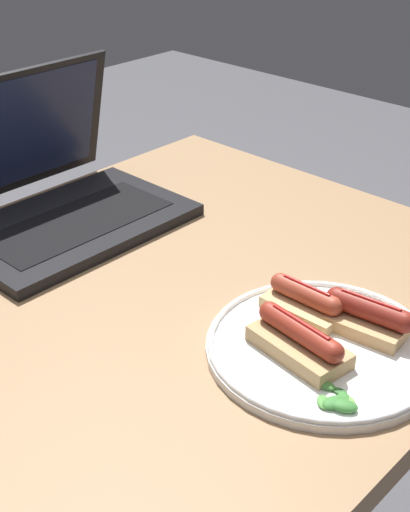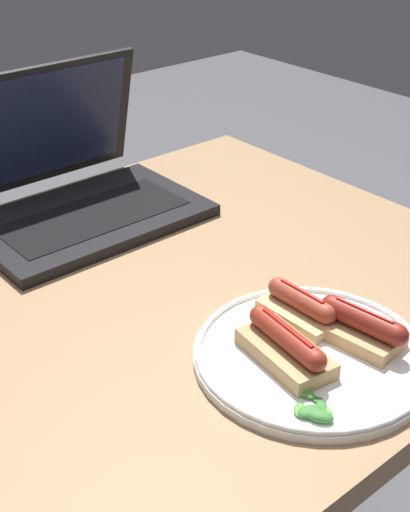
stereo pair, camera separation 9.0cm
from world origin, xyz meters
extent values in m
cube|color=#93704C|center=(0.00, 0.00, 0.70)|extent=(1.03, 0.77, 0.04)
cylinder|color=#93704C|center=(0.43, 0.31, 0.34)|extent=(0.04, 0.04, 0.68)
cube|color=black|center=(0.08, 0.23, 0.72)|extent=(0.36, 0.23, 0.02)
cube|color=black|center=(0.08, 0.22, 0.73)|extent=(0.29, 0.12, 0.00)
cube|color=black|center=(0.08, 0.37, 0.84)|extent=(0.36, 0.06, 0.21)
cube|color=#192347|center=(0.08, 0.37, 0.84)|extent=(0.32, 0.05, 0.18)
cylinder|color=white|center=(0.09, -0.23, 0.72)|extent=(0.28, 0.28, 0.01)
torus|color=white|center=(0.09, -0.23, 0.73)|extent=(0.27, 0.27, 0.01)
cube|color=tan|center=(0.06, -0.22, 0.73)|extent=(0.07, 0.13, 0.02)
cylinder|color=maroon|center=(0.06, -0.22, 0.76)|extent=(0.04, 0.10, 0.02)
sphere|color=maroon|center=(0.05, -0.27, 0.76)|extent=(0.02, 0.02, 0.02)
sphere|color=maroon|center=(0.06, -0.17, 0.76)|extent=(0.02, 0.02, 0.02)
cylinder|color=red|center=(0.06, -0.22, 0.77)|extent=(0.02, 0.09, 0.01)
cube|color=tan|center=(0.15, -0.25, 0.73)|extent=(0.07, 0.10, 0.02)
cylinder|color=maroon|center=(0.15, -0.25, 0.75)|extent=(0.04, 0.09, 0.03)
sphere|color=maroon|center=(0.16, -0.30, 0.75)|extent=(0.03, 0.03, 0.03)
sphere|color=maroon|center=(0.15, -0.21, 0.75)|extent=(0.03, 0.03, 0.03)
cylinder|color=red|center=(0.15, -0.25, 0.77)|extent=(0.01, 0.08, 0.01)
cube|color=tan|center=(0.13, -0.18, 0.73)|extent=(0.06, 0.10, 0.01)
cylinder|color=#9E3D28|center=(0.13, -0.18, 0.75)|extent=(0.03, 0.08, 0.02)
sphere|color=#9E3D28|center=(0.13, -0.22, 0.75)|extent=(0.02, 0.02, 0.02)
sphere|color=#9E3D28|center=(0.13, -0.14, 0.75)|extent=(0.02, 0.02, 0.02)
cylinder|color=red|center=(0.13, -0.18, 0.76)|extent=(0.01, 0.07, 0.00)
ellipsoid|color=#4C8E3D|center=(0.01, -0.29, 0.73)|extent=(0.03, 0.03, 0.01)
ellipsoid|color=#709E4C|center=(0.03, -0.31, 0.73)|extent=(0.02, 0.02, 0.01)
ellipsoid|color=#4C8E3D|center=(0.03, -0.28, 0.73)|extent=(0.02, 0.02, 0.01)
ellipsoid|color=#387A33|center=(0.01, -0.31, 0.73)|extent=(0.03, 0.03, 0.01)
ellipsoid|color=#387A33|center=(0.02, -0.31, 0.73)|extent=(0.03, 0.03, 0.01)
ellipsoid|color=#387A33|center=(0.01, -0.30, 0.73)|extent=(0.03, 0.03, 0.01)
ellipsoid|color=#2D662D|center=(0.03, -0.29, 0.73)|extent=(0.01, 0.02, 0.00)
ellipsoid|color=#4C8E3D|center=(0.03, -0.26, 0.73)|extent=(0.02, 0.03, 0.00)
camera|label=1|loc=(-0.50, -0.59, 1.23)|focal=50.00mm
camera|label=2|loc=(-0.43, -0.65, 1.23)|focal=50.00mm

